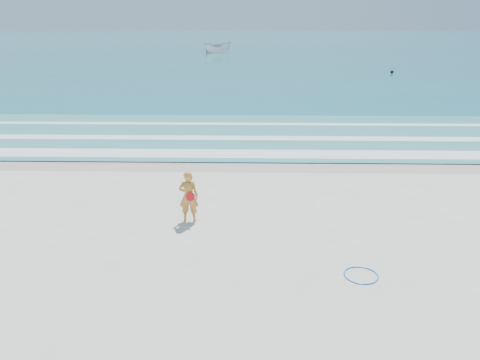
{
  "coord_description": "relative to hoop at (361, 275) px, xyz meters",
  "views": [
    {
      "loc": [
        0.43,
        -10.02,
        5.92
      ],
      "look_at": [
        0.11,
        4.0,
        1.0
      ],
      "focal_mm": 35.0,
      "sensor_mm": 36.0,
      "label": 1
    }
  ],
  "objects": [
    {
      "name": "boat",
      "position": [
        -8.4,
        72.56,
        0.95
      ],
      "size": [
        5.09,
        3.27,
        1.84
      ],
      "primitive_type": "imported",
      "rotation": [
        0.0,
        0.0,
        1.91
      ],
      "color": "silver",
      "rests_on": "ocean"
    },
    {
      "name": "buoy",
      "position": [
        12.68,
        42.31,
        0.2
      ],
      "size": [
        0.36,
        0.36,
        0.36
      ],
      "primitive_type": "sphere",
      "color": "black",
      "rests_on": "ocean"
    },
    {
      "name": "hoop",
      "position": [
        0.0,
        0.0,
        0.0
      ],
      "size": [
        0.93,
        0.93,
        0.03
      ],
      "primitive_type": "torus",
      "rotation": [
        0.0,
        0.0,
        0.13
      ],
      "color": "#0C78DB",
      "rests_on": "ground"
    },
    {
      "name": "wet_sand",
      "position": [
        -3.13,
        9.07,
        -0.01
      ],
      "size": [
        400.0,
        2.4,
        0.0
      ],
      "primitive_type": "cube",
      "color": "#B2A893",
      "rests_on": "ground"
    },
    {
      "name": "foam_far",
      "position": [
        -3.13,
        16.57,
        0.04
      ],
      "size": [
        400.0,
        0.6,
        0.01
      ],
      "primitive_type": "cube",
      "color": "white",
      "rests_on": "shallow"
    },
    {
      "name": "woman",
      "position": [
        -4.54,
        3.11,
        0.78
      ],
      "size": [
        0.59,
        0.41,
        1.6
      ],
      "color": "orange",
      "rests_on": "ground"
    },
    {
      "name": "foam_mid",
      "position": [
        -3.13,
        13.27,
        0.04
      ],
      "size": [
        400.0,
        0.9,
        0.01
      ],
      "primitive_type": "cube",
      "color": "white",
      "rests_on": "shallow"
    },
    {
      "name": "shallow",
      "position": [
        -3.13,
        14.07,
        0.03
      ],
      "size": [
        400.0,
        10.0,
        0.01
      ],
      "primitive_type": "cube",
      "color": "#59B7AD",
      "rests_on": "ocean"
    },
    {
      "name": "foam_near",
      "position": [
        -3.13,
        10.37,
        0.04
      ],
      "size": [
        400.0,
        1.4,
        0.01
      ],
      "primitive_type": "cube",
      "color": "white",
      "rests_on": "shallow"
    },
    {
      "name": "ocean",
      "position": [
        -3.13,
        105.07,
        0.01
      ],
      "size": [
        400.0,
        190.0,
        0.04
      ],
      "primitive_type": "cube",
      "color": "#19727F",
      "rests_on": "ground"
    },
    {
      "name": "ground",
      "position": [
        -3.13,
        0.07,
        -0.01
      ],
      "size": [
        400.0,
        400.0,
        0.0
      ],
      "primitive_type": "plane",
      "color": "silver",
      "rests_on": "ground"
    }
  ]
}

